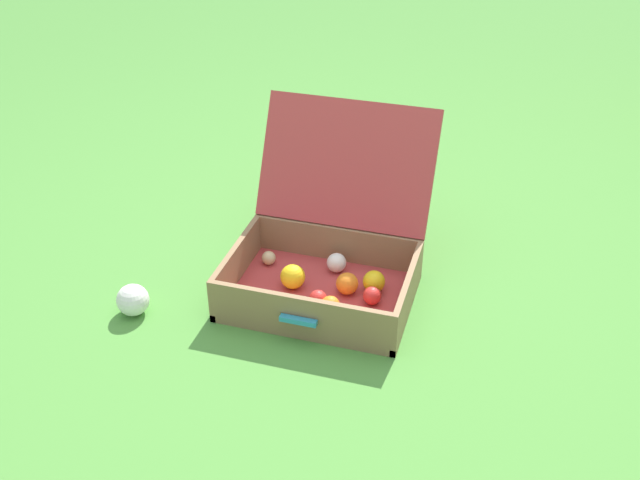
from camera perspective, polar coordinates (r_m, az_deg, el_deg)
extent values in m
plane|color=#4C8C38|center=(2.30, 0.95, -5.71)|extent=(16.00, 16.00, 0.00)
cube|color=#B23838|center=(2.35, 0.00, -4.26)|extent=(0.57, 0.41, 0.03)
cube|color=olive|center=(2.39, -6.33, -1.93)|extent=(0.02, 0.41, 0.15)
cube|color=olive|center=(2.27, 6.70, -4.19)|extent=(0.02, 0.41, 0.15)
cube|color=olive|center=(2.17, -1.49, -5.95)|extent=(0.53, 0.02, 0.15)
cube|color=olive|center=(2.47, 1.30, -0.50)|extent=(0.53, 0.02, 0.15)
cube|color=#B23838|center=(2.43, 2.04, 5.83)|extent=(0.57, 0.21, 0.37)
cube|color=teal|center=(2.15, -1.67, -6.15)|extent=(0.11, 0.02, 0.02)
sphere|color=yellow|center=(2.35, -2.09, -2.80)|extent=(0.08, 0.08, 0.08)
sphere|color=red|center=(2.19, 3.23, -6.18)|extent=(0.06, 0.06, 0.06)
sphere|color=red|center=(2.28, -0.12, -4.42)|extent=(0.05, 0.05, 0.05)
sphere|color=white|center=(2.42, 1.27, -1.74)|extent=(0.06, 0.06, 0.06)
sphere|color=orange|center=(2.32, 2.07, -3.33)|extent=(0.07, 0.07, 0.07)
sphere|color=orange|center=(2.24, 0.77, -5.01)|extent=(0.06, 0.06, 0.06)
sphere|color=yellow|center=(2.34, 4.13, -3.17)|extent=(0.07, 0.07, 0.07)
sphere|color=red|center=(2.29, 3.99, -4.25)|extent=(0.06, 0.06, 0.06)
sphere|color=blue|center=(2.28, -5.32, -4.76)|extent=(0.04, 0.04, 0.04)
sphere|color=#D1B784|center=(2.47, -3.92, -1.37)|extent=(0.05, 0.05, 0.05)
sphere|color=white|center=(2.34, -14.05, -4.45)|extent=(0.10, 0.10, 0.10)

